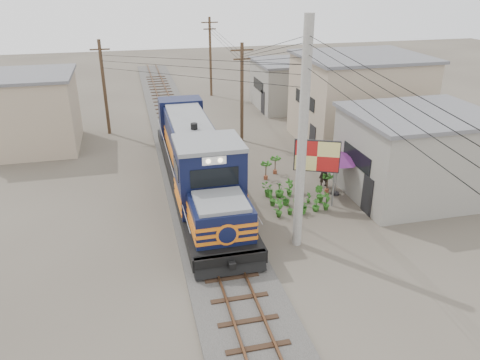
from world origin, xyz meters
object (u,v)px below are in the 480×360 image
object	(u,v)px
locomotive	(197,162)
vendor	(324,172)
billboard	(317,158)
market_umbrella	(338,156)

from	to	relation	value
locomotive	vendor	xyz separation A→B (m)	(7.13, -1.01, -0.92)
billboard	vendor	world-z (taller)	billboard
market_umbrella	vendor	distance (m)	1.82
vendor	billboard	bearing A→B (deg)	43.34
billboard	market_umbrella	bearing A→B (deg)	52.27
vendor	locomotive	bearing A→B (deg)	-20.30
locomotive	billboard	bearing A→B (deg)	-27.77
locomotive	market_umbrella	bearing A→B (deg)	-16.18
locomotive	vendor	distance (m)	7.26
market_umbrella	vendor	bearing A→B (deg)	102.39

